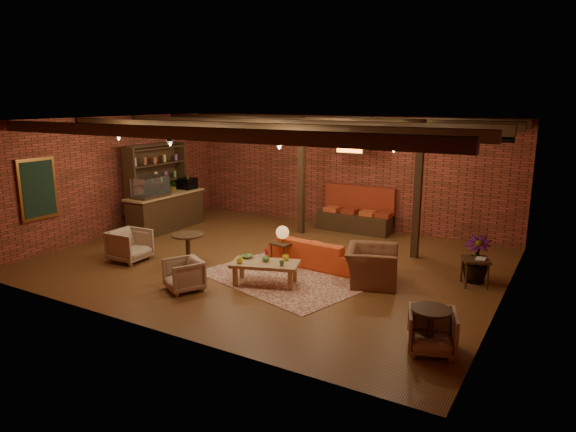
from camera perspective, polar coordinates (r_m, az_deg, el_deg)
The scene contains 29 objects.
floor at distance 11.90m, azimuth -2.10°, elevation -5.00°, with size 10.00×10.00×0.00m, color #3E220F.
ceiling at distance 11.33m, azimuth -2.24°, elevation 10.59°, with size 10.00×8.00×0.02m, color black.
wall_back at distance 14.99m, azimuth 6.10°, elevation 4.95°, with size 10.00×0.02×3.20m, color maroon.
wall_front at distance 8.49m, azimuth -16.83°, elevation -1.67°, with size 10.00×0.02×3.20m, color maroon.
wall_left at distance 14.78m, azimuth -18.80°, elevation 4.22°, with size 0.02×8.00×3.20m, color maroon.
wall_right at distance 9.82m, azimuth 23.26°, elevation -0.25°, with size 0.02×8.00×3.20m, color maroon.
ceiling_beams at distance 11.34m, azimuth -2.23°, elevation 9.98°, with size 9.80×6.40×0.22m, color #301F10, non-canonical shape.
ceiling_pipe at distance 12.73m, azimuth 1.71°, elevation 9.26°, with size 0.12×0.12×9.60m, color black.
post_left at distance 14.02m, azimuth 1.48°, elevation 4.46°, with size 0.16×0.16×3.20m, color #301F10.
post_right at distance 12.18m, azimuth 14.24°, elevation 2.78°, with size 0.16×0.16×3.20m, color #301F10.
service_counter at distance 14.94m, azimuth -13.42°, elevation 1.53°, with size 0.80×2.50×1.60m, color #301F10, non-canonical shape.
plant_counter at distance 14.94m, azimuth -12.70°, elevation 3.20°, with size 0.35×0.39×0.30m, color #337F33.
shelving_hutch at distance 15.22m, azimuth -14.33°, elevation 3.21°, with size 0.52×2.00×2.40m, color #301F10, non-canonical shape.
chalkboard_menu at distance 13.35m, azimuth -26.02°, elevation 2.73°, with size 0.08×0.96×1.46m, color black.
banquette at distance 14.55m, azimuth 7.42°, elevation 0.26°, with size 2.10×0.70×1.00m, color maroon, non-canonical shape.
service_sign at distance 13.85m, azimuth 6.90°, elevation 7.40°, with size 0.86×0.06×0.30m, color orange.
ceiling_spotlights at distance 11.35m, azimuth -2.22°, elevation 8.87°, with size 6.40×4.40×0.28m, color black, non-canonical shape.
rug at distance 10.84m, azimuth 0.06°, elevation -6.77°, with size 3.27×2.50×0.01m, color maroon.
sofa at distance 11.52m, azimuth 3.17°, elevation -3.99°, with size 2.13×0.83×0.62m, color #CB421C.
coffee_table at distance 10.34m, azimuth -2.61°, elevation -5.42°, with size 1.48×1.07×0.71m.
side_table_lamp at distance 11.36m, azimuth -0.62°, elevation -2.18°, with size 0.49×0.49×0.92m.
round_table_left at distance 11.62m, azimuth -11.05°, elevation -3.12°, with size 0.70×0.70×0.73m.
armchair_a at distance 12.34m, azimuth -17.18°, elevation -2.98°, with size 0.78×0.73×0.81m, color #C0B095.
armchair_b at distance 10.24m, azimuth -11.51°, elevation -6.27°, with size 0.66×0.62×0.68m, color #C0B095.
armchair_right at distance 10.47m, azimuth 9.31°, elevation -4.81°, with size 1.15×0.74×1.00m, color brown.
side_table_book at distance 10.86m, azimuth 20.12°, elevation -4.67°, with size 0.67×0.67×0.59m.
round_table_right at distance 7.93m, azimuth 15.56°, elevation -11.40°, with size 0.58×0.58×0.68m.
armchair_far at distance 7.99m, azimuth 15.70°, elevation -12.02°, with size 0.68×0.64×0.70m, color #C0B095.
plant_tall at distance 10.88m, azimuth 20.55°, elevation 0.31°, with size 1.61×1.61×2.88m, color #4C7F4C.
Camera 1 is at (6.10, -9.54, 3.66)m, focal length 32.00 mm.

